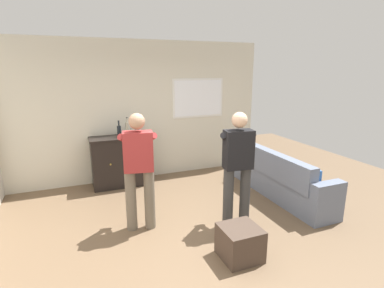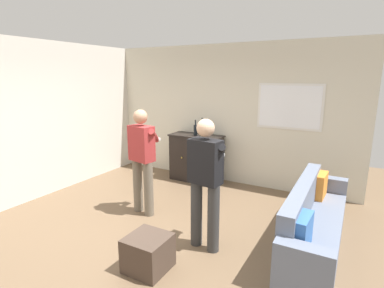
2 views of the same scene
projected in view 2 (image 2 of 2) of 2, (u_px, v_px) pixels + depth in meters
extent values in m
plane|color=brown|center=(151.00, 235.00, 4.18)|extent=(10.40, 10.40, 0.00)
cube|color=beige|center=(228.00, 115.00, 6.14)|extent=(5.20, 0.12, 2.80)
cube|color=silver|center=(289.00, 107.00, 5.44)|extent=(1.16, 0.02, 0.83)
cube|color=white|center=(289.00, 107.00, 5.44)|extent=(1.08, 0.03, 0.75)
cube|color=silver|center=(24.00, 122.00, 5.14)|extent=(0.12, 5.20, 2.80)
cube|color=slate|center=(316.00, 234.00, 3.80)|extent=(0.55, 2.05, 0.42)
cube|color=slate|center=(302.00, 200.00, 3.80)|extent=(0.18, 2.05, 0.43)
cube|color=slate|center=(326.00, 196.00, 4.71)|extent=(0.55, 0.18, 0.64)
cube|color=slate|center=(302.00, 276.00, 2.83)|extent=(0.55, 0.18, 0.64)
cube|color=orange|center=(320.00, 185.00, 4.41)|extent=(0.16, 0.41, 0.36)
cube|color=#386BB7|center=(302.00, 232.00, 3.09)|extent=(0.16, 0.41, 0.36)
cube|color=black|center=(196.00, 159.00, 6.29)|extent=(1.07, 0.44, 0.95)
cube|color=black|center=(196.00, 136.00, 6.18)|extent=(1.11, 0.48, 0.03)
sphere|color=#B79338|center=(182.00, 158.00, 6.18)|extent=(0.04, 0.04, 0.04)
sphere|color=#B79338|center=(200.00, 161.00, 5.98)|extent=(0.04, 0.04, 0.04)
cylinder|color=gray|center=(202.00, 129.00, 6.03)|extent=(0.07, 0.07, 0.28)
cylinder|color=gray|center=(202.00, 121.00, 5.99)|extent=(0.03, 0.03, 0.08)
cylinder|color=#262626|center=(202.00, 118.00, 5.98)|extent=(0.03, 0.03, 0.02)
cylinder|color=black|center=(195.00, 130.00, 6.11)|extent=(0.07, 0.07, 0.22)
cylinder|color=black|center=(195.00, 123.00, 6.08)|extent=(0.03, 0.03, 0.09)
cylinder|color=#262626|center=(195.00, 120.00, 6.07)|extent=(0.03, 0.03, 0.02)
cube|color=#47382D|center=(148.00, 253.00, 3.41)|extent=(0.46, 0.46, 0.40)
cylinder|color=#6B6051|center=(138.00, 185.00, 4.87)|extent=(0.15, 0.15, 0.88)
cylinder|color=#6B6051|center=(149.00, 189.00, 4.70)|extent=(0.15, 0.15, 0.88)
cube|color=#9E2D2D|center=(141.00, 143.00, 4.63)|extent=(0.44, 0.29, 0.55)
sphere|color=tan|center=(140.00, 117.00, 4.53)|extent=(0.22, 0.22, 0.22)
cylinder|color=#9E2D2D|center=(144.00, 134.00, 4.79)|extent=(0.38, 0.36, 0.29)
cylinder|color=#9E2D2D|center=(154.00, 136.00, 4.65)|extent=(0.26, 0.43, 0.29)
cube|color=white|center=(157.00, 139.00, 4.86)|extent=(0.15, 0.07, 0.04)
cylinder|color=#383838|center=(196.00, 213.00, 3.87)|extent=(0.15, 0.15, 0.88)
cylinder|color=#383838|center=(213.00, 219.00, 3.72)|extent=(0.15, 0.15, 0.88)
cube|color=black|center=(205.00, 162.00, 3.64)|extent=(0.42, 0.27, 0.55)
sphere|color=#D8AD8C|center=(206.00, 128.00, 3.55)|extent=(0.22, 0.22, 0.22)
cylinder|color=black|center=(205.00, 149.00, 3.81)|extent=(0.36, 0.38, 0.29)
cylinder|color=black|center=(220.00, 152.00, 3.67)|extent=(0.29, 0.43, 0.29)
cube|color=white|center=(219.00, 154.00, 3.89)|extent=(0.15, 0.06, 0.04)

